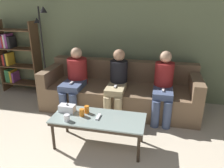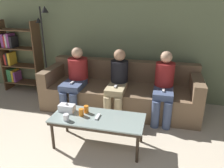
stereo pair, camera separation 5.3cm
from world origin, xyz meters
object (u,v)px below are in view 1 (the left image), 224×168
at_px(bookshelf, 15,57).
at_px(seated_person_mid_right, 163,84).
at_px(couch, 120,92).
at_px(coffee_table, 98,120).
at_px(cup_far_center, 82,113).
at_px(seated_person_mid_left, 117,81).
at_px(tissue_box, 67,108).
at_px(game_remote, 98,117).
at_px(seated_person_left_end, 75,77).
at_px(standing_lamp, 43,44).
at_px(cup_near_left, 67,118).
at_px(cup_near_right, 87,109).

relative_size(bookshelf, seated_person_mid_right, 1.34).
relative_size(couch, coffee_table, 2.24).
height_order(cup_far_center, seated_person_mid_left, seated_person_mid_left).
relative_size(bookshelf, seated_person_mid_left, 1.35).
distance_m(tissue_box, game_remote, 0.48).
xyz_separation_m(coffee_table, seated_person_left_end, (-0.72, 1.01, 0.22)).
distance_m(bookshelf, standing_lamp, 0.88).
height_order(couch, cup_near_left, couch).
bearing_deg(couch, seated_person_mid_right, -16.14).
distance_m(bookshelf, seated_person_mid_right, 3.18).
bearing_deg(seated_person_left_end, cup_far_center, -64.05).
height_order(seated_person_left_end, seated_person_mid_right, seated_person_mid_right).
distance_m(cup_far_center, standing_lamp, 2.01).
relative_size(seated_person_mid_left, seated_person_mid_right, 0.99).
height_order(couch, game_remote, couch).
bearing_deg(coffee_table, cup_near_left, -155.30).
bearing_deg(bookshelf, seated_person_mid_right, -9.90).
bearing_deg(coffee_table, standing_lamp, 137.07).
distance_m(seated_person_left_end, seated_person_mid_right, 1.54).
height_order(cup_near_left, cup_near_right, cup_near_right).
distance_m(couch, coffee_table, 1.23).
bearing_deg(seated_person_mid_left, cup_far_center, -105.55).
height_order(game_remote, standing_lamp, standing_lamp).
bearing_deg(seated_person_mid_right, standing_lamp, 170.19).
xyz_separation_m(cup_far_center, seated_person_mid_right, (1.05, 1.01, 0.12)).
bearing_deg(coffee_table, cup_near_right, 155.16).
bearing_deg(seated_person_mid_right, cup_far_center, -136.04).
bearing_deg(seated_person_mid_left, seated_person_mid_right, 0.98).
distance_m(cup_near_left, bookshelf, 2.60).
distance_m(game_remote, standing_lamp, 2.17).
bearing_deg(bookshelf, cup_near_right, -34.67).
xyz_separation_m(cup_near_right, bookshelf, (-2.11, 1.46, 0.26)).
distance_m(cup_far_center, seated_person_mid_right, 1.46).
bearing_deg(tissue_box, coffee_table, -7.93).
bearing_deg(game_remote, cup_near_right, 155.16).
xyz_separation_m(couch, cup_far_center, (-0.28, -1.24, 0.18)).
xyz_separation_m(bookshelf, standing_lamp, (0.79, -0.14, 0.35)).
bearing_deg(couch, coffee_table, -92.46).
bearing_deg(cup_near_right, cup_near_left, -124.88).
distance_m(cup_near_left, standing_lamp, 2.05).
bearing_deg(seated_person_left_end, seated_person_mid_left, -1.14).
distance_m(cup_far_center, seated_person_mid_left, 1.04).
bearing_deg(bookshelf, cup_near_left, -41.67).
distance_m(cup_near_right, standing_lamp, 1.97).
xyz_separation_m(coffee_table, standing_lamp, (-1.51, 1.41, 0.71)).
height_order(couch, tissue_box, couch).
relative_size(tissue_box, standing_lamp, 0.12).
xyz_separation_m(game_remote, seated_person_mid_left, (0.05, 0.99, 0.15)).
relative_size(couch, seated_person_mid_left, 2.46).
xyz_separation_m(couch, seated_person_mid_right, (0.77, -0.22, 0.30)).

